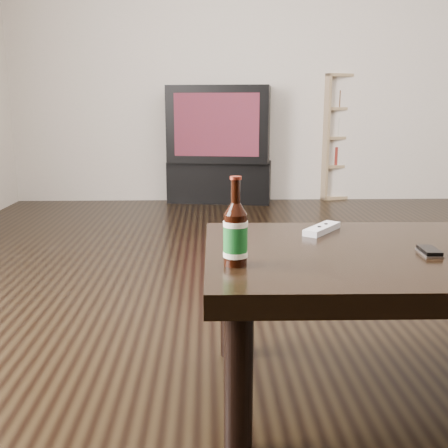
{
  "coord_description": "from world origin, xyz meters",
  "views": [
    {
      "loc": [
        -0.7,
        -1.96,
        0.88
      ],
      "look_at": [
        -0.66,
        -0.63,
        0.58
      ],
      "focal_mm": 42.0,
      "sensor_mm": 36.0,
      "label": 1
    }
  ],
  "objects_px": {
    "tv_stand": "(221,181)",
    "remote": "(322,229)",
    "bookshelf": "(346,134)",
    "coffee_table": "(418,270)",
    "tv": "(221,124)",
    "phone": "(429,251)",
    "beer_bottle": "(235,234)"
  },
  "relations": [
    {
      "from": "tv_stand",
      "to": "phone",
      "type": "xyz_separation_m",
      "value": [
        0.51,
        -3.53,
        0.29
      ]
    },
    {
      "from": "phone",
      "to": "remote",
      "type": "xyz_separation_m",
      "value": [
        -0.25,
        0.28,
        0.0
      ]
    },
    {
      "from": "coffee_table",
      "to": "phone",
      "type": "height_order",
      "value": "phone"
    },
    {
      "from": "beer_bottle",
      "to": "remote",
      "type": "distance_m",
      "value": 0.48
    },
    {
      "from": "tv_stand",
      "to": "phone",
      "type": "relative_size",
      "value": 9.82
    },
    {
      "from": "tv",
      "to": "phone",
      "type": "height_order",
      "value": "tv"
    },
    {
      "from": "tv",
      "to": "remote",
      "type": "height_order",
      "value": "tv"
    },
    {
      "from": "bookshelf",
      "to": "coffee_table",
      "type": "height_order",
      "value": "bookshelf"
    },
    {
      "from": "coffee_table",
      "to": "remote",
      "type": "relative_size",
      "value": 7.09
    },
    {
      "from": "tv",
      "to": "beer_bottle",
      "type": "height_order",
      "value": "tv"
    },
    {
      "from": "phone",
      "to": "beer_bottle",
      "type": "bearing_deg",
      "value": -168.01
    },
    {
      "from": "phone",
      "to": "remote",
      "type": "height_order",
      "value": "remote"
    },
    {
      "from": "tv_stand",
      "to": "bookshelf",
      "type": "bearing_deg",
      "value": 17.94
    },
    {
      "from": "tv",
      "to": "remote",
      "type": "relative_size",
      "value": 5.54
    },
    {
      "from": "tv_stand",
      "to": "tv",
      "type": "bearing_deg",
      "value": -90.0
    },
    {
      "from": "phone",
      "to": "remote",
      "type": "relative_size",
      "value": 0.54
    },
    {
      "from": "remote",
      "to": "coffee_table",
      "type": "bearing_deg",
      "value": -6.07
    },
    {
      "from": "tv_stand",
      "to": "coffee_table",
      "type": "height_order",
      "value": "coffee_table"
    },
    {
      "from": "tv",
      "to": "coffee_table",
      "type": "height_order",
      "value": "tv"
    },
    {
      "from": "tv_stand",
      "to": "remote",
      "type": "bearing_deg",
      "value": -76.48
    },
    {
      "from": "tv_stand",
      "to": "remote",
      "type": "distance_m",
      "value": 3.27
    },
    {
      "from": "tv",
      "to": "bookshelf",
      "type": "height_order",
      "value": "bookshelf"
    },
    {
      "from": "tv",
      "to": "phone",
      "type": "xyz_separation_m",
      "value": [
        0.51,
        -3.52,
        -0.24
      ]
    },
    {
      "from": "beer_bottle",
      "to": "remote",
      "type": "xyz_separation_m",
      "value": [
        0.31,
        0.36,
        -0.07
      ]
    },
    {
      "from": "coffee_table",
      "to": "phone",
      "type": "distance_m",
      "value": 0.09
    },
    {
      "from": "bookshelf",
      "to": "coffee_table",
      "type": "bearing_deg",
      "value": -119.27
    },
    {
      "from": "tv",
      "to": "coffee_table",
      "type": "xyz_separation_m",
      "value": [
        0.5,
        -3.48,
        -0.31
      ]
    },
    {
      "from": "bookshelf",
      "to": "remote",
      "type": "bearing_deg",
      "value": -123.77
    },
    {
      "from": "tv",
      "to": "beer_bottle",
      "type": "bearing_deg",
      "value": -81.82
    },
    {
      "from": "remote",
      "to": "bookshelf",
      "type": "bearing_deg",
      "value": 111.57
    },
    {
      "from": "beer_bottle",
      "to": "remote",
      "type": "height_order",
      "value": "beer_bottle"
    },
    {
      "from": "coffee_table",
      "to": "phone",
      "type": "relative_size",
      "value": 13.16
    }
  ]
}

